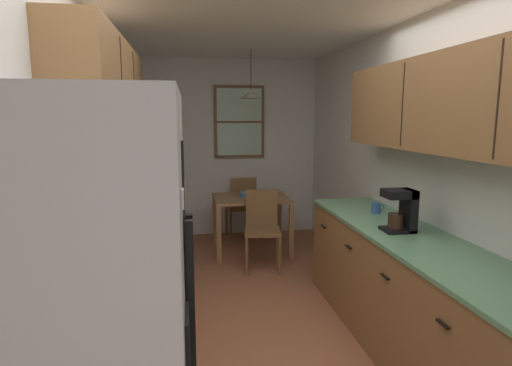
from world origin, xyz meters
name	(u,v)px	position (x,y,z in m)	size (l,w,h in m)	color
ground_plane	(256,312)	(0.00, 1.00, 0.00)	(12.00, 12.00, 0.00)	#995B3D
wall_left	(91,175)	(-1.35, 1.00, 1.27)	(0.10, 9.00, 2.55)	silver
wall_right	(404,169)	(1.35, 1.00, 1.27)	(0.10, 9.00, 2.55)	silver
wall_back	(228,148)	(0.00, 3.65, 1.27)	(4.40, 0.10, 2.55)	silver
ceiling_slab	(256,10)	(0.00, 1.00, 2.59)	(4.40, 9.00, 0.08)	white
microwave_over_range	(65,133)	(-1.11, -0.52, 1.67)	(0.39, 0.63, 0.34)	white
counter_left	(136,283)	(-1.00, 0.72, 0.45)	(0.64, 1.84, 0.90)	olive
upper_cabinets_left	(106,94)	(-1.14, 0.67, 1.90)	(0.33, 1.92, 0.75)	olive
counter_right	(426,309)	(1.00, -0.04, 0.45)	(0.64, 3.23, 0.90)	olive
upper_cabinets_right	(466,103)	(1.14, -0.09, 1.83)	(0.33, 2.91, 0.65)	olive
dining_table	(251,206)	(0.21, 2.69, 0.61)	(0.94, 0.75, 0.72)	olive
dining_chair_near	(262,225)	(0.25, 2.11, 0.50)	(0.45, 0.45, 0.90)	brown
dining_chair_far	(242,205)	(0.16, 3.28, 0.50)	(0.43, 0.43, 0.90)	brown
pendant_light	(251,94)	(0.21, 2.69, 2.01)	(0.27, 0.27, 0.59)	black
back_window	(239,122)	(0.17, 3.58, 1.66)	(0.73, 0.05, 1.03)	brown
trash_bin	(179,246)	(-0.70, 2.04, 0.32)	(0.31, 0.31, 0.65)	silver
storage_canister	(121,239)	(-1.00, 0.15, 0.98)	(0.11, 0.11, 0.17)	#D84C19
dish_towel	(180,348)	(-0.64, -0.36, 0.50)	(0.02, 0.16, 0.24)	silver
coffee_maker	(402,209)	(0.98, 0.31, 1.06)	(0.22, 0.18, 0.31)	black
mug_by_coffeemaker	(376,208)	(1.05, 0.88, 0.95)	(0.12, 0.08, 0.10)	#335999
table_serving_bowl	(246,194)	(0.15, 2.73, 0.75)	(0.19, 0.19, 0.06)	#4C7299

